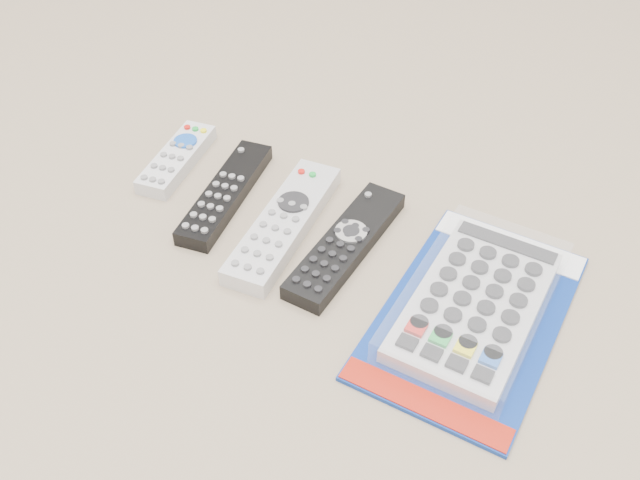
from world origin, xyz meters
The scene contains 5 objects.
remote_small_grey centered at (-0.23, 0.05, 0.01)m, with size 0.07×0.15×0.02m.
remote_slim_black centered at (-0.14, 0.02, 0.01)m, with size 0.08×0.20×0.02m.
remote_silver_dvd centered at (-0.04, 0.01, 0.01)m, with size 0.08×0.23×0.03m.
remote_large_black centered at (0.04, 0.02, 0.01)m, with size 0.05×0.21×0.02m.
jumbo_remote_packaged centered at (0.21, 0.00, 0.02)m, with size 0.18×0.29×0.04m.
Camera 1 is at (0.32, -0.52, 0.59)m, focal length 40.00 mm.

